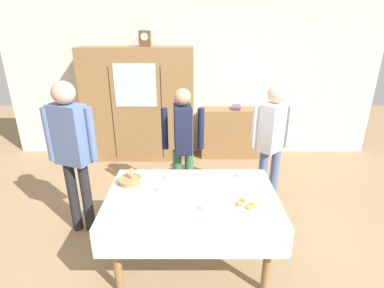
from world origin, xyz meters
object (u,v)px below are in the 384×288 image
at_px(bookshelf_low, 235,133).
at_px(pastry_plate, 246,205).
at_px(dining_table, 192,207).
at_px(spoon_near_left, 219,185).
at_px(wall_cabinet, 139,105).
at_px(tea_cup_far_left, 161,190).
at_px(spoon_far_left, 138,209).
at_px(person_by_cabinet, 183,138).
at_px(tea_cup_near_right, 169,177).
at_px(book_stack, 236,107).
at_px(tea_cup_mid_left, 243,175).
at_px(bread_basket, 130,180).
at_px(mantel_clock, 145,38).
at_px(person_behind_table_right, 272,136).
at_px(tea_cup_far_right, 207,208).
at_px(person_behind_table_left, 72,145).

height_order(bookshelf_low, pastry_plate, bookshelf_low).
height_order(dining_table, spoon_near_left, spoon_near_left).
height_order(wall_cabinet, tea_cup_far_left, wall_cabinet).
distance_m(spoon_far_left, person_by_cabinet, 1.33).
bearing_deg(tea_cup_near_right, book_stack, 66.58).
relative_size(tea_cup_near_right, tea_cup_mid_left, 1.00).
height_order(tea_cup_near_right, bread_basket, bread_basket).
relative_size(tea_cup_near_right, pastry_plate, 0.46).
bearing_deg(mantel_clock, person_behind_table_right, -41.71).
bearing_deg(person_behind_table_right, bread_basket, -153.65).
bearing_deg(wall_cabinet, tea_cup_mid_left, -57.30).
xyz_separation_m(dining_table, wall_cabinet, (-0.90, 2.59, 0.30)).
bearing_deg(spoon_near_left, bread_basket, 177.43).
distance_m(mantel_clock, tea_cup_mid_left, 2.84).
relative_size(tea_cup_mid_left, bread_basket, 0.54).
relative_size(tea_cup_mid_left, spoon_far_left, 1.09).
bearing_deg(tea_cup_far_left, mantel_clock, 100.15).
bearing_deg(wall_cabinet, dining_table, -70.83).
height_order(mantel_clock, tea_cup_far_left, mantel_clock).
relative_size(tea_cup_far_left, spoon_near_left, 1.09).
distance_m(spoon_far_left, person_behind_table_right, 1.92).
distance_m(dining_table, tea_cup_far_right, 0.29).
bearing_deg(dining_table, spoon_far_left, -156.47).
bearing_deg(tea_cup_far_right, person_by_cabinet, 100.25).
relative_size(tea_cup_far_right, tea_cup_far_left, 1.00).
bearing_deg(bread_basket, pastry_plate, -20.61).
distance_m(book_stack, tea_cup_near_right, 2.52).
distance_m(mantel_clock, book_stack, 1.87).
xyz_separation_m(tea_cup_far_right, spoon_near_left, (0.14, 0.44, -0.02)).
distance_m(tea_cup_far_left, spoon_far_left, 0.34).
height_order(book_stack, tea_cup_near_right, book_stack).
bearing_deg(tea_cup_far_left, tea_cup_far_right, -36.87).
relative_size(dining_table, person_behind_table_left, 0.92).
height_order(mantel_clock, spoon_near_left, mantel_clock).
distance_m(spoon_near_left, person_behind_table_right, 1.12).
distance_m(tea_cup_near_right, tea_cup_mid_left, 0.76).
xyz_separation_m(dining_table, person_behind_table_left, (-1.26, 0.53, 0.40)).
xyz_separation_m(pastry_plate, spoon_far_left, (-0.93, -0.05, -0.01)).
xyz_separation_m(bread_basket, person_behind_table_left, (-0.64, 0.27, 0.27)).
bearing_deg(spoon_far_left, mantel_clock, 95.67).
xyz_separation_m(mantel_clock, tea_cup_mid_left, (1.26, -2.22, -1.24)).
relative_size(pastry_plate, person_behind_table_left, 0.16).
xyz_separation_m(book_stack, person_behind_table_left, (-2.02, -2.11, 0.15)).
relative_size(tea_cup_far_left, person_by_cabinet, 0.08).
height_order(spoon_near_left, person_behind_table_left, person_behind_table_left).
relative_size(dining_table, person_by_cabinet, 1.02).
bearing_deg(person_behind_table_left, pastry_plate, -21.52).
xyz_separation_m(pastry_plate, spoon_near_left, (-0.21, 0.37, -0.01)).
height_order(dining_table, tea_cup_near_right, tea_cup_near_right).
distance_m(tea_cup_mid_left, person_by_cabinet, 0.96).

